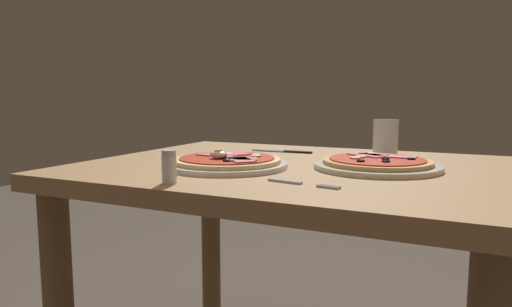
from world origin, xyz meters
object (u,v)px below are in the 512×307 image
fork (297,183)px  salt_shaker (169,167)px  knife (286,151)px  water_glass_near (385,141)px  pizza_across_left (377,164)px  dining_table (292,214)px  pizza_foreground (227,162)px

fork → salt_shaker: size_ratio=2.35×
knife → water_glass_near: bearing=4.2°
pizza_across_left → water_glass_near: 0.23m
dining_table → pizza_across_left: size_ratio=3.44×
dining_table → pizza_across_left: (0.21, 0.02, 0.14)m
fork → salt_shaker: salt_shaker is taller
pizza_foreground → dining_table: bearing=43.8°
dining_table → knife: bearing=115.6°
salt_shaker → pizza_across_left: bearing=47.2°
water_glass_near → fork: (-0.09, -0.49, -0.04)m
pizza_foreground → pizza_across_left: 0.36m
pizza_foreground → salt_shaker: size_ratio=4.44×
salt_shaker → pizza_foreground: bearing=89.0°
dining_table → fork: (0.10, -0.25, 0.13)m
pizza_across_left → water_glass_near: water_glass_near is taller
pizza_foreground → salt_shaker: salt_shaker is taller
dining_table → salt_shaker: (-0.13, -0.35, 0.16)m
pizza_across_left → fork: 0.28m
knife → salt_shaker: bearing=-92.2°
dining_table → salt_shaker: 0.41m
pizza_foreground → fork: size_ratio=1.89×
dining_table → pizza_across_left: bearing=4.3°
water_glass_near → knife: size_ratio=0.55×
dining_table → fork: bearing=-67.1°
dining_table → knife: size_ratio=5.32×
fork → pizza_across_left: bearing=68.1°
knife → pizza_across_left: bearing=-33.3°
pizza_across_left → pizza_foreground: bearing=-158.0°
pizza_across_left → salt_shaker: bearing=-132.8°
pizza_across_left → fork: pizza_across_left is taller
water_glass_near → pizza_foreground: bearing=-130.7°
dining_table → fork: size_ratio=6.60×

